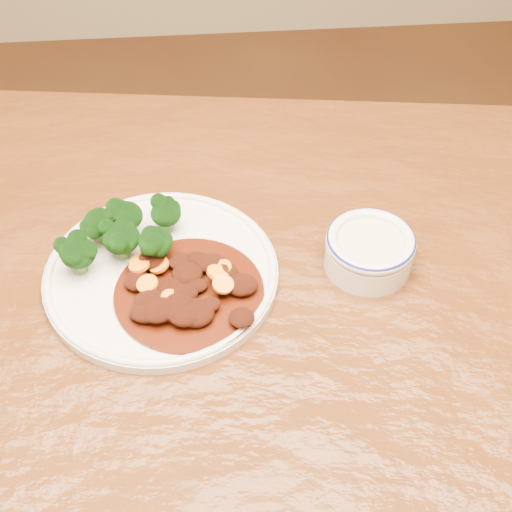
{
  "coord_description": "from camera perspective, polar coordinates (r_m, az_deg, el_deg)",
  "views": [
    {
      "loc": [
        -0.03,
        -0.49,
        1.38
      ],
      "look_at": [
        0.02,
        0.09,
        0.77
      ],
      "focal_mm": 50.0,
      "sensor_mm": 36.0,
      "label": 1
    }
  ],
  "objects": [
    {
      "name": "dip_bowl",
      "position": [
        0.86,
        9.06,
        0.52
      ],
      "size": [
        0.11,
        0.11,
        0.05
      ],
      "rotation": [
        0.0,
        0.0,
        0.34
      ],
      "color": "silver",
      "rests_on": "dining_table"
    },
    {
      "name": "broccoli_florets",
      "position": [
        0.86,
        -10.59,
        1.89
      ],
      "size": [
        0.14,
        0.1,
        0.05
      ],
      "color": "#598344",
      "rests_on": "dinner_plate"
    },
    {
      "name": "dinner_plate",
      "position": [
        0.85,
        -7.58,
        -1.34
      ],
      "size": [
        0.28,
        0.28,
        0.02
      ],
      "rotation": [
        0.0,
        0.0,
        0.39
      ],
      "color": "white",
      "rests_on": "dining_table"
    },
    {
      "name": "dining_table",
      "position": [
        0.87,
        -0.72,
        -8.95
      ],
      "size": [
        1.61,
        1.1,
        0.75
      ],
      "rotation": [
        0.0,
        0.0,
        -0.14
      ],
      "color": "#53280E",
      "rests_on": "ground"
    },
    {
      "name": "mince_stew",
      "position": [
        0.81,
        -5.86,
        -2.98
      ],
      "size": [
        0.17,
        0.17,
        0.03
      ],
      "color": "#411007",
      "rests_on": "dinner_plate"
    }
  ]
}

